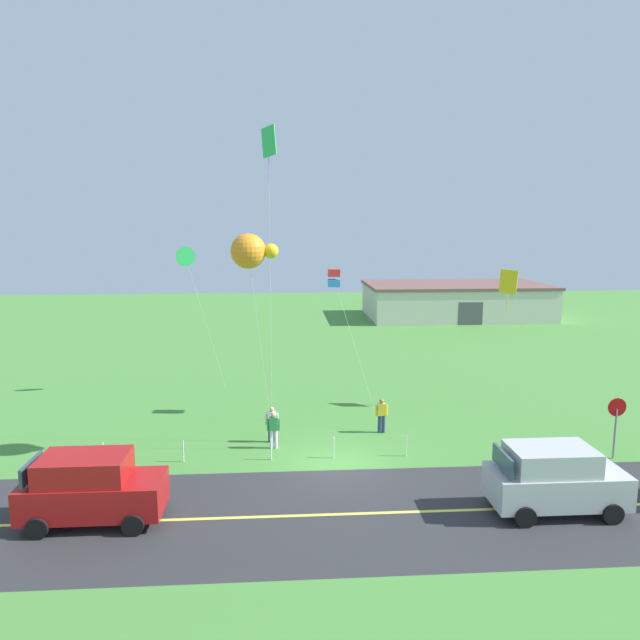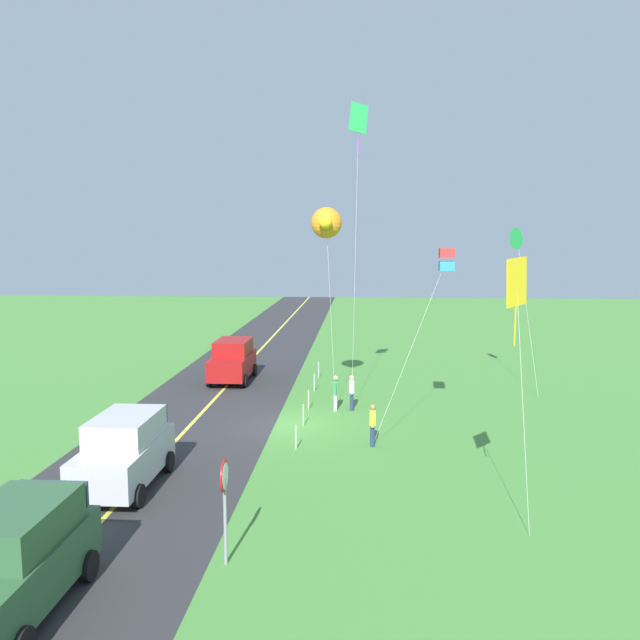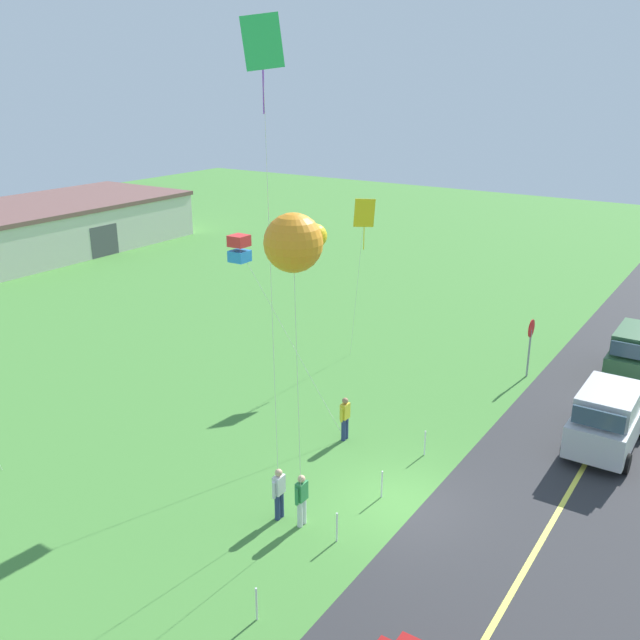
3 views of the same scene
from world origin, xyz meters
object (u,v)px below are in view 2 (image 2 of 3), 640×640
object	(u,v)px
car_parked_east_near	(13,560)
kite_green_far	(517,239)
stop_sign	(225,491)
person_adult_near	(352,391)
kite_blue_mid	(326,223)
car_suv_foreground	(125,451)
kite_red_low	(358,125)
person_adult_companion	(336,392)
kite_pink_drift	(517,287)
kite_yellow_high	(446,260)
person_child_watcher	(373,423)
car_parked_west_near	(233,360)

from	to	relation	value
car_parked_east_near	kite_green_far	size ratio (longest dim) A/B	0.53
stop_sign	person_adult_near	bearing A→B (deg)	168.83
kite_blue_mid	car_suv_foreground	bearing A→B (deg)	-29.22
kite_red_low	kite_green_far	size ratio (longest dim) A/B	1.63
person_adult_companion	kite_pink_drift	bearing A→B (deg)	-8.06
car_suv_foreground	kite_yellow_high	xyz separation A→B (m)	(-6.39, 10.58, 5.72)
person_adult_near	person_adult_companion	size ratio (longest dim) A/B	1.00
car_parked_east_near	kite_pink_drift	xyz separation A→B (m)	(-4.23, 10.90, 5.34)
person_adult_near	kite_blue_mid	world-z (taller)	kite_blue_mid
car_parked_east_near	person_adult_companion	distance (m)	17.20
person_child_watcher	kite_pink_drift	xyz separation A→B (m)	(7.01, 3.40, 5.63)
car_parked_east_near	kite_yellow_high	world-z (taller)	kite_yellow_high
car_parked_east_near	kite_pink_drift	bearing A→B (deg)	111.19
stop_sign	kite_pink_drift	xyz separation A→B (m)	(-1.95, 7.01, 4.69)
kite_yellow_high	person_child_watcher	bearing A→B (deg)	-55.31
person_child_watcher	kite_pink_drift	world-z (taller)	kite_pink_drift
car_suv_foreground	kite_green_far	xyz separation A→B (m)	(-14.25, 15.14, 6.55)
kite_green_far	kite_pink_drift	size ratio (longest dim) A/B	1.15
car_parked_west_near	person_adult_near	bearing A→B (deg)	49.37
kite_blue_mid	stop_sign	bearing A→B (deg)	-6.04
kite_yellow_high	kite_pink_drift	size ratio (longest dim) A/B	1.01
kite_yellow_high	kite_red_low	bearing A→B (deg)	-131.01
person_adult_near	person_child_watcher	distance (m)	5.08
car_suv_foreground	stop_sign	size ratio (longest dim) A/B	1.72
car_suv_foreground	person_adult_near	xyz separation A→B (m)	(-9.44, 6.90, -0.29)
stop_sign	kite_pink_drift	bearing A→B (deg)	105.55
person_adult_companion	person_adult_near	bearing A→B (deg)	66.16
person_adult_companion	stop_sign	bearing A→B (deg)	-39.06
person_child_watcher	kite_pink_drift	bearing A→B (deg)	-128.01
person_child_watcher	kite_green_far	size ratio (longest dim) A/B	0.19
car_parked_west_near	stop_sign	distance (m)	20.00
stop_sign	car_parked_west_near	bearing A→B (deg)	-168.95
car_suv_foreground	person_adult_companion	bearing A→B (deg)	146.58
kite_red_low	kite_yellow_high	size ratio (longest dim) A/B	1.84
kite_green_far	kite_pink_drift	bearing A→B (deg)	-13.31
person_adult_companion	kite_red_low	world-z (taller)	kite_red_low
car_suv_foreground	car_parked_east_near	bearing A→B (deg)	2.15
kite_yellow_high	person_adult_companion	bearing A→B (deg)	-123.86
kite_red_low	kite_blue_mid	bearing A→B (deg)	-118.95
car_parked_east_near	stop_sign	world-z (taller)	stop_sign
kite_red_low	kite_blue_mid	world-z (taller)	kite_red_low
kite_yellow_high	car_parked_east_near	bearing A→B (deg)	-38.06
car_suv_foreground	stop_sign	bearing A→B (deg)	42.48
kite_green_far	car_parked_west_near	bearing A→B (deg)	-93.23
kite_yellow_high	kite_blue_mid	bearing A→B (deg)	-127.88
kite_red_low	kite_yellow_high	world-z (taller)	kite_red_low
kite_pink_drift	kite_blue_mid	bearing A→B (deg)	-156.86
car_suv_foreground	kite_yellow_high	bearing A→B (deg)	121.13
car_suv_foreground	person_adult_near	world-z (taller)	car_suv_foreground
car_suv_foreground	kite_red_low	distance (m)	16.39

